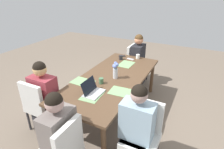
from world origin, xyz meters
name	(u,v)px	position (x,y,z in m)	size (l,w,h in m)	color
ground_plane	(112,112)	(0.00, 0.00, 0.00)	(10.00, 10.00, 0.00)	#756656
dining_table	(112,81)	(0.00, 0.00, 0.68)	(2.31, 1.02, 0.75)	brown
person_head_right_left_near	(61,142)	(1.38, 0.03, 0.53)	(0.40, 0.36, 1.19)	#2D2D33
chair_head_left_left_mid	(135,62)	(-1.43, -0.09, 0.50)	(0.44, 0.44, 0.90)	silver
person_head_left_left_mid	(137,62)	(-1.37, -0.02, 0.53)	(0.40, 0.36, 1.19)	#2D2D33
chair_far_left_far	(143,131)	(0.75, 0.82, 0.50)	(0.44, 0.44, 0.90)	silver
person_far_left_far	(136,132)	(0.83, 0.76, 0.53)	(0.36, 0.40, 1.19)	#2D2D33
chair_near_right_near	(39,104)	(0.91, -0.82, 0.50)	(0.44, 0.44, 0.90)	silver
person_near_right_near	(46,101)	(0.83, -0.76, 0.53)	(0.36, 0.40, 1.19)	#2D2D33
flower_vase	(115,70)	(0.01, 0.07, 0.91)	(0.11, 0.11, 0.29)	silver
placemat_head_right_left_near	(92,95)	(0.65, 0.01, 0.75)	(0.36, 0.26, 0.00)	#7FAD70
placemat_head_left_left_mid	(126,64)	(-0.64, -0.01, 0.75)	(0.36, 0.26, 0.00)	#7FAD70
placemat_far_left_far	(122,92)	(0.37, 0.35, 0.75)	(0.36, 0.26, 0.00)	#7FAD70
placemat_near_right_near	(83,82)	(0.37, -0.35, 0.75)	(0.36, 0.26, 0.00)	#7FAD70
laptop_head_right_left_near	(92,91)	(0.61, -0.01, 0.79)	(0.32, 0.22, 0.21)	silver
coffee_mug_near_left	(101,81)	(0.28, -0.05, 0.79)	(0.08, 0.08, 0.09)	#47704C
coffee_mug_near_right	(138,57)	(-1.05, 0.09, 0.79)	(0.08, 0.08, 0.09)	white
coffee_mug_centre_left	(121,57)	(-0.83, -0.21, 0.80)	(0.08, 0.08, 0.09)	#232328
phone_black	(122,56)	(-1.02, -0.27, 0.75)	(0.15, 0.07, 0.01)	black
phone_silver	(130,59)	(-0.94, -0.04, 0.75)	(0.15, 0.07, 0.01)	silver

